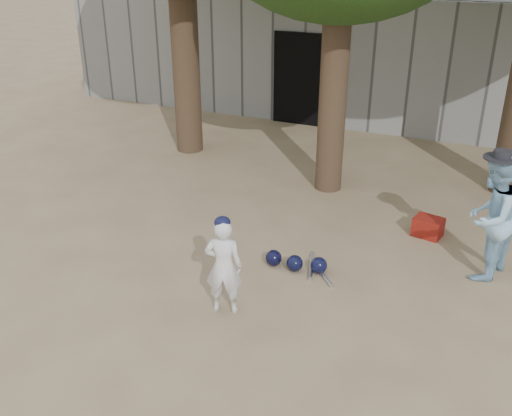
% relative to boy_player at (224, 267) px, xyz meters
% --- Properties ---
extents(ground, '(70.00, 70.00, 0.00)m').
position_rel_boy_player_xyz_m(ground, '(-0.64, 0.02, -0.62)').
color(ground, '#937C5E').
rests_on(ground, ground).
extents(boy_player, '(0.52, 0.42, 1.24)m').
position_rel_boy_player_xyz_m(boy_player, '(0.00, 0.00, 0.00)').
color(boy_player, silver).
rests_on(boy_player, ground).
extents(spectator_blue, '(0.88, 1.00, 1.72)m').
position_rel_boy_player_xyz_m(spectator_blue, '(2.78, 2.19, 0.24)').
color(spectator_blue, '#94C6E6').
rests_on(spectator_blue, ground).
extents(red_bag, '(0.48, 0.40, 0.30)m').
position_rel_boy_player_xyz_m(red_bag, '(1.95, 3.04, -0.47)').
color(red_bag, maroon).
rests_on(red_bag, ground).
extents(back_building, '(16.00, 5.24, 3.00)m').
position_rel_boy_player_xyz_m(back_building, '(-0.64, 10.35, 0.88)').
color(back_building, gray).
rests_on(back_building, ground).
extents(helmet_row, '(0.87, 0.32, 0.23)m').
position_rel_boy_player_xyz_m(helmet_row, '(0.45, 1.26, -0.51)').
color(helmet_row, black).
rests_on(helmet_row, ground).
extents(bat_pile, '(0.57, 0.76, 0.06)m').
position_rel_boy_player_xyz_m(bat_pile, '(0.72, 1.35, -0.59)').
color(bat_pile, silver).
rests_on(bat_pile, ground).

